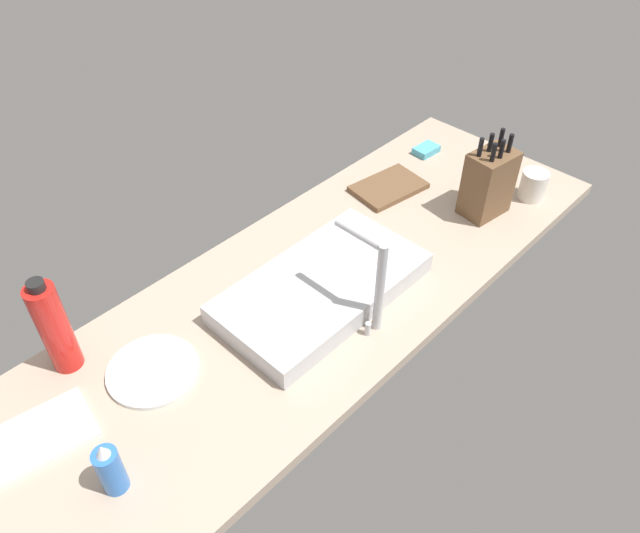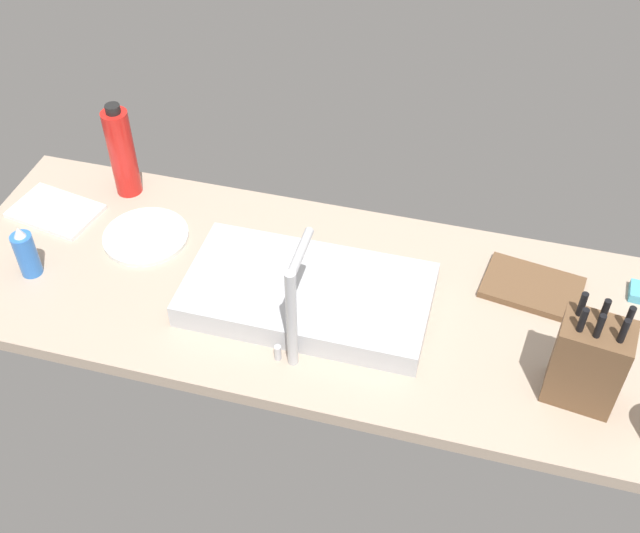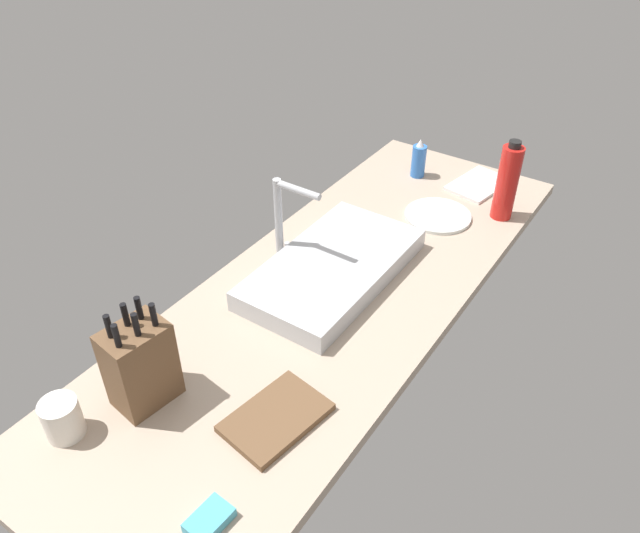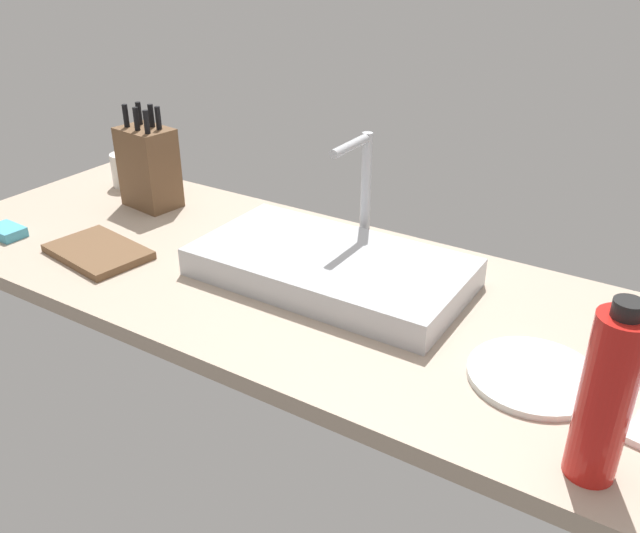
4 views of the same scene
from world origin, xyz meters
The scene contains 9 objects.
countertop_slab centered at (0.00, 0.00, 1.75)cm, with size 191.30×66.61×3.50cm, color tan.
sink_basin centered at (5.11, 3.75, 6.58)cm, with size 57.56×30.78×6.16cm, color #B7BABF.
faucet centered at (3.61, 19.84, 20.01)cm, with size 5.50×15.68×27.56cm.
knife_block centered at (-57.62, 14.42, 14.37)cm, with size 15.52×12.03×26.97cm.
cutting_board centered at (-46.16, -14.58, 4.40)cm, with size 23.14×15.41×1.80cm, color brown.
water_bottle centered at (64.45, -24.83, 16.48)cm, with size 7.02×7.02×27.46cm.
dinner_plate centered at (51.97, -7.70, 4.10)cm, with size 22.10×22.10×1.20cm, color silver.
coffee_mug centered at (-74.85, 21.64, 8.26)cm, with size 8.41×8.41×9.52cm, color silver.
dish_sponge centered at (-73.29, -19.19, 4.70)cm, with size 9.00×6.00×2.40cm, color #4CA3BC.
Camera 4 is at (69.29, -102.36, 71.01)cm, focal length 37.03 mm.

